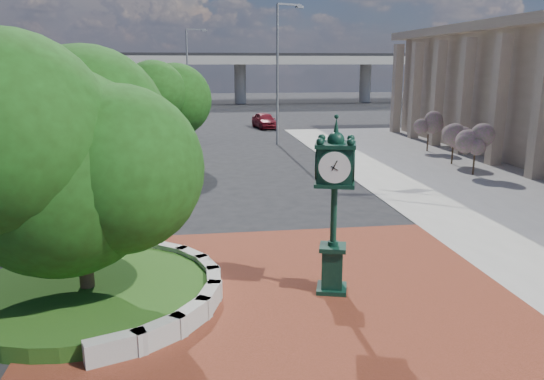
{
  "coord_description": "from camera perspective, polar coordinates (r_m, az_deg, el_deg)",
  "views": [
    {
      "loc": [
        -2.16,
        -13.12,
        5.91
      ],
      "look_at": [
        -0.02,
        1.5,
        2.4
      ],
      "focal_mm": 35.0,
      "sensor_mm": 36.0,
      "label": 1
    }
  ],
  "objects": [
    {
      "name": "grass_bed",
      "position": [
        14.59,
        -19.15,
        -10.47
      ],
      "size": [
        6.1,
        6.1,
        0.4
      ],
      "primitive_type": "cylinder",
      "color": "#184012",
      "rests_on": "ground"
    },
    {
      "name": "parked_car",
      "position": [
        50.67,
        -0.8,
        7.51
      ],
      "size": [
        2.34,
        4.54,
        1.48
      ],
      "primitive_type": "imported",
      "rotation": [
        0.0,
        0.0,
        0.14
      ],
      "color": "maroon",
      "rests_on": "ground"
    },
    {
      "name": "plaza",
      "position": [
        13.65,
        1.65,
        -12.22
      ],
      "size": [
        12.0,
        12.0,
        0.04
      ],
      "primitive_type": "cube",
      "color": "maroon",
      "rests_on": "ground"
    },
    {
      "name": "tree_street",
      "position": [
        31.29,
        -11.76,
        8.19
      ],
      "size": [
        4.4,
        4.4,
        5.45
      ],
      "color": "#38281C",
      "rests_on": "ground"
    },
    {
      "name": "street_lamp_far",
      "position": [
        51.97,
        -8.83,
        12.6
      ],
      "size": [
        2.05,
        0.43,
        9.14
      ],
      "color": "slate",
      "rests_on": "ground"
    },
    {
      "name": "shrub_far",
      "position": [
        38.28,
        16.48,
        6.34
      ],
      "size": [
        1.2,
        1.2,
        2.2
      ],
      "color": "#38281C",
      "rests_on": "ground"
    },
    {
      "name": "shrub_near",
      "position": [
        30.73,
        21.03,
        4.4
      ],
      "size": [
        1.2,
        1.2,
        2.2
      ],
      "color": "#38281C",
      "rests_on": "ground"
    },
    {
      "name": "post_clock",
      "position": [
        13.64,
        6.71,
        -1.0
      ],
      "size": [
        1.16,
        1.16,
        4.64
      ],
      "color": "black",
      "rests_on": "ground"
    },
    {
      "name": "street_lamp_near",
      "position": [
        39.9,
        0.9,
        13.45
      ],
      "size": [
        2.15,
        1.1,
        10.19
      ],
      "color": "slate",
      "rests_on": "ground"
    },
    {
      "name": "planter_wall",
      "position": [
        14.29,
        -9.98,
        -10.1
      ],
      "size": [
        2.96,
        6.77,
        0.54
      ],
      "color": "#9E9B93",
      "rests_on": "ground"
    },
    {
      "name": "tree_planter",
      "position": [
        13.6,
        -20.28,
        3.28
      ],
      "size": [
        5.2,
        5.2,
        6.33
      ],
      "color": "#38281C",
      "rests_on": "ground"
    },
    {
      "name": "shrub_mid",
      "position": [
        33.63,
        18.94,
        5.27
      ],
      "size": [
        1.2,
        1.2,
        2.2
      ],
      "color": "#38281C",
      "rests_on": "ground"
    },
    {
      "name": "overpass",
      "position": [
        83.14,
        -7.16,
        13.7
      ],
      "size": [
        90.0,
        12.0,
        7.5
      ],
      "color": "#9E9B93",
      "rests_on": "ground"
    },
    {
      "name": "ground",
      "position": [
        14.55,
        0.96,
        -10.61
      ],
      "size": [
        200.0,
        200.0,
        0.0
      ],
      "primitive_type": "plane",
      "color": "black",
      "rests_on": "ground"
    }
  ]
}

